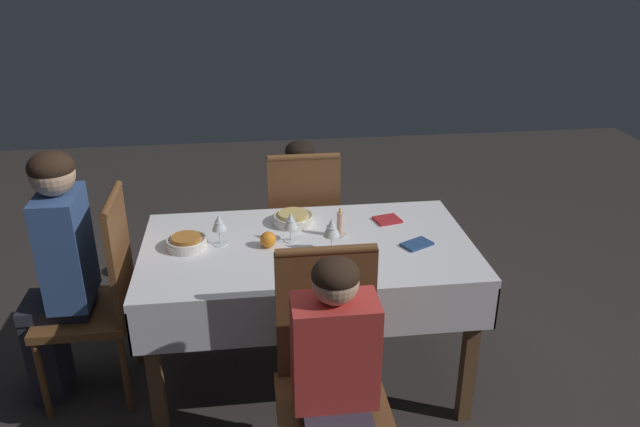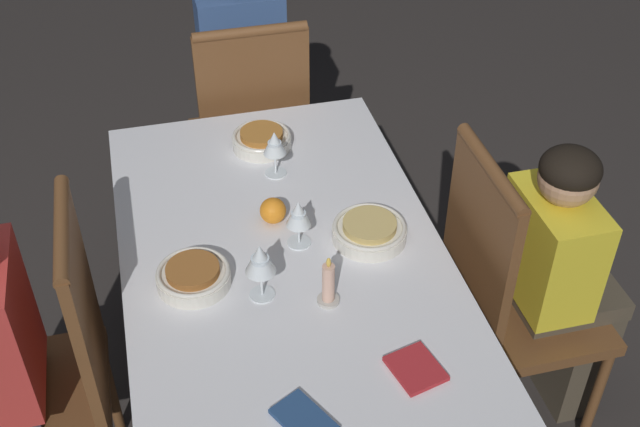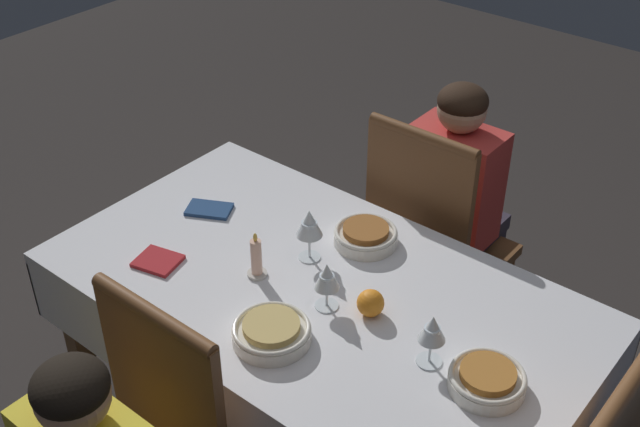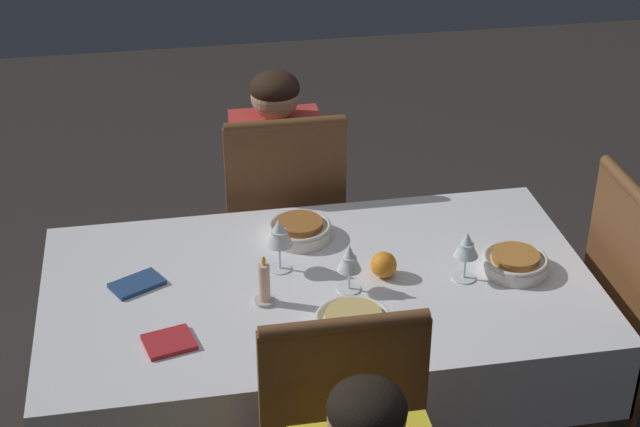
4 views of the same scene
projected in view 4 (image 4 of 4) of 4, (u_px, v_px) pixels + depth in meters
The scene contains 13 objects.
dining_table at pixel (319, 310), 2.72m from camera, with size 1.50×0.85×0.77m.
chair_north at pixel (283, 234), 3.33m from camera, with size 0.42×0.42×1.02m.
person_child_red at pixel (275, 197), 3.45m from camera, with size 0.30×0.33×1.09m.
bowl_east at pixel (515, 262), 2.71m from camera, with size 0.18×0.18×0.06m.
wine_glass_east at pixel (466, 246), 2.64m from camera, with size 0.07×0.07×0.15m.
bowl_north at pixel (300, 229), 2.87m from camera, with size 0.19×0.19×0.06m.
wine_glass_north at pixel (279, 233), 2.68m from camera, with size 0.08×0.08×0.16m.
bowl_south at pixel (353, 323), 2.47m from camera, with size 0.20×0.20×0.06m.
wine_glass_south at pixel (349, 259), 2.60m from camera, with size 0.07×0.07×0.14m.
candle_centerpiece at pixel (264, 286), 2.57m from camera, with size 0.06×0.06×0.14m.
orange_fruit at pixel (384, 265), 2.69m from camera, with size 0.07×0.07×0.07m, color orange.
napkin_red_folded at pixel (169, 342), 2.43m from camera, with size 0.14×0.13×0.01m.
napkin_spare_side at pixel (137, 284), 2.66m from camera, with size 0.16×0.14×0.01m.
Camera 4 is at (-0.39, -2.19, 2.26)m, focal length 55.00 mm.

